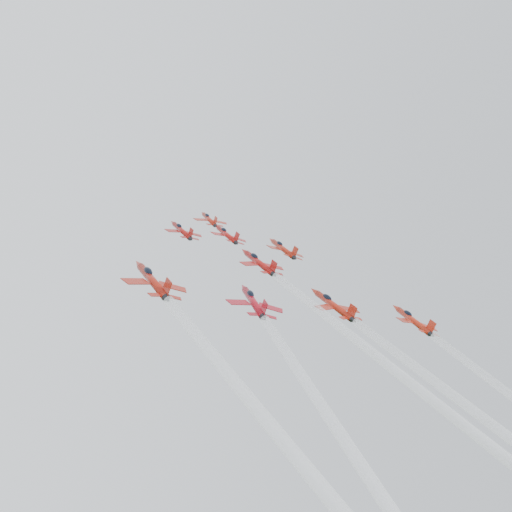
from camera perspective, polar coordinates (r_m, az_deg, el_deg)
jet_lead at (r=137.48m, az=-4.73°, el=3.71°), size 8.49×10.40×8.08m
jet_row2_left at (r=119.88m, az=-7.44°, el=2.57°), size 8.44×10.33×8.03m
jet_row2_center at (r=127.80m, az=-2.97°, el=2.19°), size 9.08×11.11×8.63m
jet_row2_right at (r=131.60m, az=2.68°, el=0.78°), size 9.98×12.21×9.49m
jet_center at (r=77.16m, az=15.30°, el=-14.11°), size 10.08×88.02×67.75m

